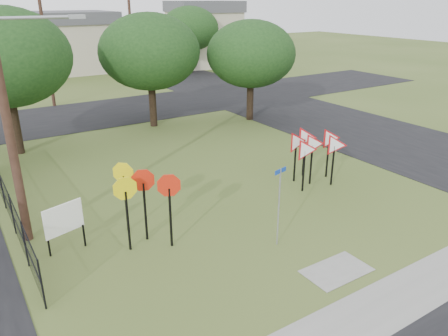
# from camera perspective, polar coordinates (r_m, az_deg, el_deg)

# --- Properties ---
(ground) EXTENTS (140.00, 140.00, 0.00)m
(ground) POSITION_cam_1_polar(r_m,az_deg,el_deg) (15.09, 7.83, -8.81)
(ground) COLOR #3C501E
(sidewalk) EXTENTS (30.00, 1.60, 0.02)m
(sidewalk) POSITION_cam_1_polar(r_m,az_deg,el_deg) (12.78, 20.57, -16.31)
(sidewalk) COLOR gray
(sidewalk) RESTS_ON ground
(planting_strip) EXTENTS (30.00, 0.80, 0.02)m
(planting_strip) POSITION_cam_1_polar(r_m,az_deg,el_deg) (12.31, 25.18, -18.76)
(planting_strip) COLOR #3C501E
(planting_strip) RESTS_ON ground
(street_right) EXTENTS (8.00, 50.00, 0.02)m
(street_right) POSITION_cam_1_polar(r_m,az_deg,el_deg) (29.60, 13.14, 6.07)
(street_right) COLOR black
(street_right) RESTS_ON ground
(street_far) EXTENTS (60.00, 8.00, 0.02)m
(street_far) POSITION_cam_1_polar(r_m,az_deg,el_deg) (31.90, -16.16, 6.87)
(street_far) COLOR black
(street_far) RESTS_ON ground
(curb_pad) EXTENTS (2.00, 1.20, 0.02)m
(curb_pad) POSITION_cam_1_polar(r_m,az_deg,el_deg) (13.66, 14.49, -12.85)
(curb_pad) COLOR gray
(curb_pad) RESTS_ON ground
(street_name_sign) EXTENTS (0.54, 0.15, 2.66)m
(street_name_sign) POSITION_cam_1_polar(r_m,az_deg,el_deg) (13.89, 7.19, -4.37)
(street_name_sign) COLOR #9C9FA5
(street_name_sign) RESTS_ON ground
(stop_sign_cluster) EXTENTS (1.97, 2.20, 2.53)m
(stop_sign_cluster) POSITION_cam_1_polar(r_m,az_deg,el_deg) (14.09, -10.86, -2.77)
(stop_sign_cluster) COLOR black
(stop_sign_cluster) RESTS_ON ground
(yield_sign_cluster) EXTENTS (2.92, 2.15, 2.32)m
(yield_sign_cluster) POSITION_cam_1_polar(r_m,az_deg,el_deg) (18.92, 11.65, 2.97)
(yield_sign_cluster) COLOR black
(yield_sign_cluster) RESTS_ON ground
(info_board) EXTENTS (1.27, 0.42, 1.64)m
(info_board) POSITION_cam_1_polar(r_m,az_deg,el_deg) (14.51, -20.19, -6.47)
(info_board) COLOR black
(info_board) RESTS_ON ground
(utility_pole_main) EXTENTS (3.55, 0.33, 10.00)m
(utility_pole_main) POSITION_cam_1_polar(r_m,az_deg,el_deg) (14.51, -26.97, 9.87)
(utility_pole_main) COLOR #41291E
(utility_pole_main) RESTS_ON ground
(far_pole_a) EXTENTS (1.40, 0.24, 9.00)m
(far_pole_a) POSITION_cam_1_polar(r_m,az_deg,el_deg) (34.54, -22.30, 14.97)
(far_pole_a) COLOR #41291E
(far_pole_a) RESTS_ON ground
(far_pole_b) EXTENTS (1.40, 0.24, 8.50)m
(far_pole_b) POSITION_cam_1_polar(r_m,az_deg,el_deg) (40.64, -12.01, 16.43)
(far_pole_b) COLOR #41291E
(far_pole_b) RESTS_ON ground
(fence_run) EXTENTS (0.05, 11.55, 1.50)m
(fence_run) POSITION_cam_1_polar(r_m,az_deg,el_deg) (17.40, -26.48, -3.86)
(fence_run) COLOR black
(fence_run) RESTS_ON ground
(house_mid) EXTENTS (8.40, 8.40, 6.20)m
(house_mid) POSITION_cam_1_polar(r_m,az_deg,el_deg) (51.54, -19.14, 15.36)
(house_mid) COLOR beige
(house_mid) RESTS_ON ground
(house_right) EXTENTS (8.30, 8.30, 7.20)m
(house_right) POSITION_cam_1_polar(r_m,az_deg,el_deg) (53.12, -2.67, 17.15)
(house_right) COLOR beige
(house_right) RESTS_ON ground
(tree_near_left) EXTENTS (6.40, 6.40, 7.27)m
(tree_near_left) POSITION_cam_1_polar(r_m,az_deg,el_deg) (24.06, -26.86, 12.75)
(tree_near_left) COLOR black
(tree_near_left) RESTS_ON ground
(tree_near_mid) EXTENTS (6.00, 6.00, 6.80)m
(tree_near_mid) POSITION_cam_1_polar(r_m,az_deg,el_deg) (27.14, -9.70, 14.73)
(tree_near_mid) COLOR black
(tree_near_mid) RESTS_ON ground
(tree_near_right) EXTENTS (5.60, 5.60, 6.33)m
(tree_near_right) POSITION_cam_1_polar(r_m,az_deg,el_deg) (28.43, 3.55, 14.63)
(tree_near_right) COLOR black
(tree_near_right) RESTS_ON ground
(tree_far_right) EXTENTS (6.00, 6.00, 6.80)m
(tree_far_right) POSITION_cam_1_polar(r_m,az_deg,el_deg) (47.63, -4.50, 17.70)
(tree_far_right) COLOR black
(tree_far_right) RESTS_ON ground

